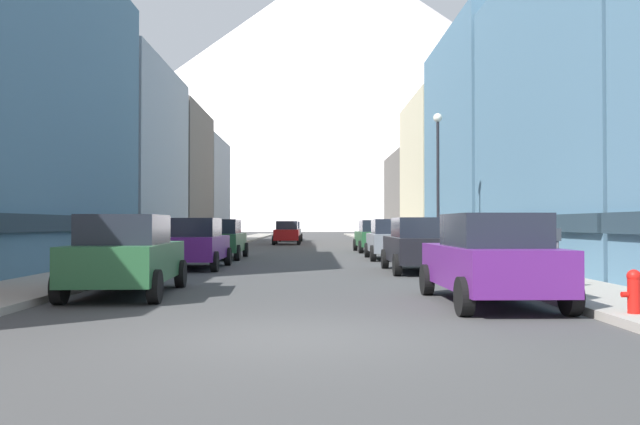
% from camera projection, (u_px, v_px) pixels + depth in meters
% --- Properties ---
extents(ground_plane, '(400.00, 400.00, 0.00)m').
position_uv_depth(ground_plane, '(290.00, 337.00, 8.98)').
color(ground_plane, '#3C3C3C').
extents(sidewalk_left, '(2.50, 100.00, 0.15)m').
position_uv_depth(sidewalk_left, '(216.00, 246.00, 43.90)').
color(sidewalk_left, gray).
rests_on(sidewalk_left, ground).
extents(sidewalk_right, '(2.50, 100.00, 0.15)m').
position_uv_depth(sidewalk_right, '(399.00, 246.00, 44.06)').
color(sidewalk_right, gray).
rests_on(sidewalk_right, ground).
extents(storefront_left_2, '(9.25, 11.24, 10.20)m').
position_uv_depth(storefront_left_2, '(86.00, 162.00, 34.96)').
color(storefront_left_2, '#99A5B2').
rests_on(storefront_left_2, ground).
extents(storefront_left_3, '(9.41, 10.03, 9.81)m').
position_uv_depth(storefront_left_3, '(139.00, 180.00, 46.05)').
color(storefront_left_3, '#66605B').
rests_on(storefront_left_3, ground).
extents(storefront_left_4, '(8.10, 10.16, 8.95)m').
position_uv_depth(storefront_left_4, '(178.00, 192.00, 56.36)').
color(storefront_left_4, '#99A5B2').
rests_on(storefront_left_4, ground).
extents(storefront_right_2, '(9.87, 12.23, 11.90)m').
position_uv_depth(storefront_right_2, '(531.00, 147.00, 35.13)').
color(storefront_right_2, slate).
rests_on(storefront_right_2, ground).
extents(storefront_right_3, '(6.76, 11.11, 10.63)m').
position_uv_depth(storefront_right_3, '(454.00, 175.00, 47.16)').
color(storefront_right_3, beige).
rests_on(storefront_right_3, ground).
extents(storefront_right_4, '(7.31, 11.44, 7.87)m').
position_uv_depth(storefront_right_4, '(430.00, 199.00, 58.50)').
color(storefront_right_4, '#66605B').
rests_on(storefront_right_4, ground).
extents(car_left_0, '(2.25, 4.48, 1.78)m').
position_uv_depth(car_left_0, '(127.00, 255.00, 14.25)').
color(car_left_0, '#265933').
rests_on(car_left_0, ground).
extents(car_left_1, '(2.07, 4.41, 1.78)m').
position_uv_depth(car_left_1, '(195.00, 243.00, 22.66)').
color(car_left_1, '#591E72').
rests_on(car_left_1, ground).
extents(car_left_2, '(2.08, 4.41, 1.78)m').
position_uv_depth(car_left_2, '(221.00, 239.00, 29.09)').
color(car_left_2, '#265933').
rests_on(car_left_2, ground).
extents(car_right_0, '(2.12, 4.43, 1.78)m').
position_uv_depth(car_right_0, '(490.00, 259.00, 12.61)').
color(car_right_0, '#591E72').
rests_on(car_right_0, ground).
extents(car_right_1, '(2.06, 4.40, 1.78)m').
position_uv_depth(car_right_1, '(419.00, 245.00, 21.04)').
color(car_right_1, black).
rests_on(car_right_1, ground).
extents(car_right_2, '(2.10, 4.42, 1.78)m').
position_uv_depth(car_right_2, '(391.00, 239.00, 28.51)').
color(car_right_2, slate).
rests_on(car_right_2, ground).
extents(car_right_3, '(2.15, 4.44, 1.78)m').
position_uv_depth(car_right_3, '(374.00, 236.00, 35.96)').
color(car_right_3, '#265933').
rests_on(car_right_3, ground).
extents(car_driving_0, '(2.06, 4.40, 1.78)m').
position_uv_depth(car_driving_0, '(291.00, 231.00, 58.35)').
color(car_driving_0, silver).
rests_on(car_driving_0, ground).
extents(car_driving_1, '(2.06, 4.40, 1.78)m').
position_uv_depth(car_driving_1, '(287.00, 233.00, 49.23)').
color(car_driving_1, '#9E1111').
rests_on(car_driving_1, ground).
extents(fire_hydrant_near, '(0.40, 0.22, 0.70)m').
position_uv_depth(fire_hydrant_near, '(634.00, 290.00, 10.28)').
color(fire_hydrant_near, red).
rests_on(fire_hydrant_near, sidewalk_right).
extents(parking_meter_near, '(0.14, 0.10, 1.33)m').
position_uv_depth(parking_meter_near, '(557.00, 249.00, 14.27)').
color(parking_meter_near, '#595960').
rests_on(parking_meter_near, sidewalk_right).
extents(trash_bin_right, '(0.59, 0.59, 0.98)m').
position_uv_depth(trash_bin_right, '(533.00, 258.00, 17.59)').
color(trash_bin_right, '#4C5156').
rests_on(trash_bin_right, sidewalk_right).
extents(potted_plant_0, '(0.53, 0.53, 0.82)m').
position_uv_depth(potted_plant_0, '(90.00, 254.00, 21.13)').
color(potted_plant_0, '#4C4C51').
rests_on(potted_plant_0, sidewalk_left).
extents(potted_plant_1, '(0.71, 0.71, 1.00)m').
position_uv_depth(potted_plant_1, '(463.00, 243.00, 28.42)').
color(potted_plant_1, brown).
rests_on(potted_plant_1, sidewalk_right).
extents(potted_plant_2, '(0.48, 0.48, 0.86)m').
position_uv_depth(potted_plant_2, '(464.00, 246.00, 28.25)').
color(potted_plant_2, gray).
rests_on(potted_plant_2, sidewalk_right).
extents(pedestrian_0, '(0.36, 0.36, 1.65)m').
position_uv_depth(pedestrian_0, '(192.00, 236.00, 35.15)').
color(pedestrian_0, maroon).
rests_on(pedestrian_0, sidewalk_left).
extents(pedestrian_1, '(0.36, 0.36, 1.66)m').
position_uv_depth(pedestrian_1, '(139.00, 241.00, 24.39)').
color(pedestrian_1, '#333338').
rests_on(pedestrian_1, sidewalk_left).
extents(pedestrian_2, '(0.36, 0.36, 1.67)m').
position_uv_depth(pedestrian_2, '(422.00, 236.00, 34.68)').
color(pedestrian_2, maroon).
rests_on(pedestrian_2, sidewalk_right).
extents(streetlamp_right, '(0.36, 0.36, 5.86)m').
position_uv_depth(streetlamp_right, '(438.00, 164.00, 25.77)').
color(streetlamp_right, black).
rests_on(streetlamp_right, sidewalk_right).
extents(mountain_backdrop, '(288.35, 288.35, 116.41)m').
position_uv_depth(mountain_backdrop, '(346.00, 89.00, 270.11)').
color(mountain_backdrop, silver).
rests_on(mountain_backdrop, ground).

